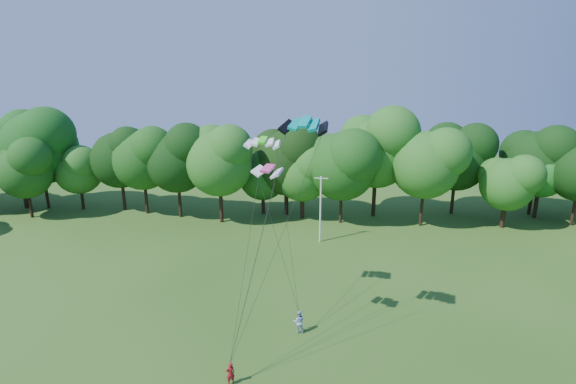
{
  "coord_description": "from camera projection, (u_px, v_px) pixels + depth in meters",
  "views": [
    {
      "loc": [
        3.95,
        -19.0,
        19.09
      ],
      "look_at": [
        2.04,
        13.0,
        9.9
      ],
      "focal_mm": 28.0,
      "sensor_mm": 36.0,
      "label": 1
    }
  ],
  "objects": [
    {
      "name": "kite_green",
      "position": [
        263.0,
        140.0,
        32.98
      ],
      "size": [
        2.73,
        1.48,
        0.45
      ],
      "rotation": [
        0.0,
        0.0,
        -0.12
      ],
      "color": "#42E522",
      "rests_on": "ground"
    },
    {
      "name": "kite_teal",
      "position": [
        305.0,
        122.0,
        27.69
      ],
      "size": [
        3.2,
        2.08,
        0.68
      ],
      "rotation": [
        0.0,
        0.0,
        -0.28
      ],
      "color": "#04918C",
      "rests_on": "ground"
    },
    {
      "name": "kite_pink",
      "position": [
        268.0,
        168.0,
        28.93
      ],
      "size": [
        2.23,
        1.72,
        0.44
      ],
      "rotation": [
        0.0,
        0.0,
        -0.43
      ],
      "color": "#D13A83",
      "rests_on": "ground"
    },
    {
      "name": "kite_flyer_right",
      "position": [
        299.0,
        321.0,
        32.92
      ],
      "size": [
        0.88,
        0.7,
        1.75
      ],
      "primitive_type": "imported",
      "rotation": [
        0.0,
        0.0,
        3.19
      ],
      "color": "#A9BBEB",
      "rests_on": "ground"
    },
    {
      "name": "tree_back_center",
      "position": [
        286.0,
        152.0,
        56.89
      ],
      "size": [
        9.15,
        9.15,
        13.31
      ],
      "color": "black",
      "rests_on": "ground"
    },
    {
      "name": "tree_back_west",
      "position": [
        38.0,
        138.0,
        58.96
      ],
      "size": [
        10.64,
        10.64,
        15.48
      ],
      "color": "#342014",
      "rests_on": "ground"
    },
    {
      "name": "utility_pole",
      "position": [
        320.0,
        209.0,
        48.97
      ],
      "size": [
        1.49,
        0.25,
        7.47
      ],
      "rotation": [
        0.0,
        0.0,
        -0.12
      ],
      "color": "silver",
      "rests_on": "ground"
    },
    {
      "name": "tree_back_east",
      "position": [
        542.0,
        168.0,
        56.03
      ],
      "size": [
        7.14,
        7.14,
        10.38
      ],
      "color": "black",
      "rests_on": "ground"
    },
    {
      "name": "kite_flyer_left",
      "position": [
        230.0,
        373.0,
        27.58
      ],
      "size": [
        0.66,
        0.59,
        1.52
      ],
      "primitive_type": "imported",
      "rotation": [
        0.0,
        0.0,
        3.66
      ],
      "color": "#A5151B",
      "rests_on": "ground"
    }
  ]
}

